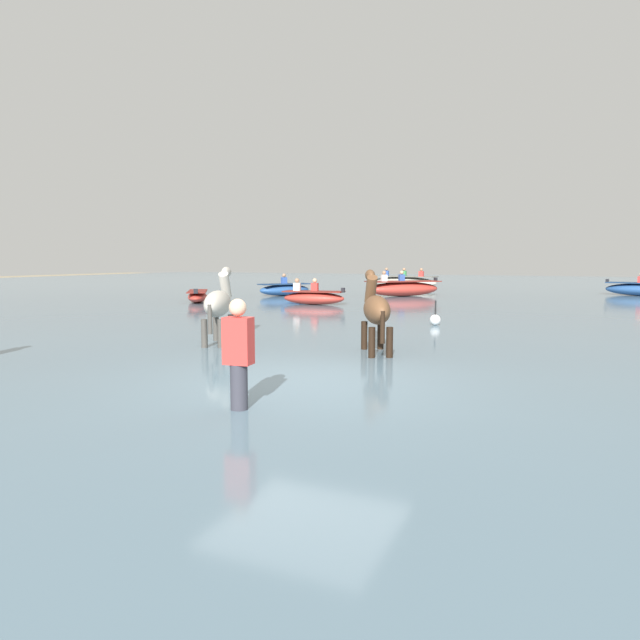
{
  "coord_description": "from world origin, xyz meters",
  "views": [
    {
      "loc": [
        3.26,
        -6.87,
        2.07
      ],
      "look_at": [
        -1.21,
        3.14,
        0.85
      ],
      "focal_mm": 30.66,
      "sensor_mm": 36.0,
      "label": 1
    }
  ],
  "objects_px": {
    "boat_far_inshore": "(285,289)",
    "boat_mid_outer": "(403,282)",
    "boat_distant_west": "(403,288)",
    "person_spectator_far": "(239,365)",
    "boat_far_offshore": "(314,297)",
    "boat_distant_east": "(198,296)",
    "horse_lead_pinto": "(219,306)",
    "horse_trailing_bay": "(376,312)",
    "channel_buoy": "(435,320)"
  },
  "relations": [
    {
      "from": "horse_trailing_bay",
      "to": "horse_lead_pinto",
      "type": "bearing_deg",
      "value": -175.49
    },
    {
      "from": "boat_distant_west",
      "to": "boat_mid_outer",
      "type": "height_order",
      "value": "boat_mid_outer"
    },
    {
      "from": "person_spectator_far",
      "to": "boat_far_inshore",
      "type": "bearing_deg",
      "value": 116.26
    },
    {
      "from": "boat_far_inshore",
      "to": "boat_distant_east",
      "type": "distance_m",
      "value": 5.1
    },
    {
      "from": "boat_mid_outer",
      "to": "person_spectator_far",
      "type": "distance_m",
      "value": 26.53
    },
    {
      "from": "boat_distant_west",
      "to": "channel_buoy",
      "type": "xyz_separation_m",
      "value": [
        3.86,
        -10.77,
        -0.21
      ]
    },
    {
      "from": "boat_mid_outer",
      "to": "person_spectator_far",
      "type": "bearing_deg",
      "value": -78.59
    },
    {
      "from": "boat_far_offshore",
      "to": "boat_mid_outer",
      "type": "relative_size",
      "value": 0.6
    },
    {
      "from": "boat_far_offshore",
      "to": "person_spectator_far",
      "type": "distance_m",
      "value": 14.75
    },
    {
      "from": "horse_lead_pinto",
      "to": "channel_buoy",
      "type": "bearing_deg",
      "value": 55.58
    },
    {
      "from": "horse_trailing_bay",
      "to": "boat_far_inshore",
      "type": "relative_size",
      "value": 0.71
    },
    {
      "from": "boat_distant_west",
      "to": "channel_buoy",
      "type": "height_order",
      "value": "boat_distant_west"
    },
    {
      "from": "horse_lead_pinto",
      "to": "horse_trailing_bay",
      "type": "xyz_separation_m",
      "value": [
        3.28,
        0.26,
        -0.02
      ]
    },
    {
      "from": "boat_far_offshore",
      "to": "person_spectator_far",
      "type": "bearing_deg",
      "value": -68.59
    },
    {
      "from": "horse_lead_pinto",
      "to": "boat_distant_west",
      "type": "bearing_deg",
      "value": 91.75
    },
    {
      "from": "boat_far_inshore",
      "to": "boat_mid_outer",
      "type": "relative_size",
      "value": 0.63
    },
    {
      "from": "boat_far_offshore",
      "to": "boat_distant_east",
      "type": "relative_size",
      "value": 0.99
    },
    {
      "from": "boat_far_offshore",
      "to": "horse_trailing_bay",
      "type": "bearing_deg",
      "value": -59.22
    },
    {
      "from": "boat_distant_west",
      "to": "channel_buoy",
      "type": "relative_size",
      "value": 5.38
    },
    {
      "from": "boat_far_offshore",
      "to": "boat_distant_west",
      "type": "bearing_deg",
      "value": 73.08
    },
    {
      "from": "boat_far_inshore",
      "to": "person_spectator_far",
      "type": "relative_size",
      "value": 1.62
    },
    {
      "from": "channel_buoy",
      "to": "boat_far_offshore",
      "type": "bearing_deg",
      "value": 140.3
    },
    {
      "from": "horse_trailing_bay",
      "to": "boat_mid_outer",
      "type": "bearing_deg",
      "value": 104.15
    },
    {
      "from": "boat_far_inshore",
      "to": "boat_mid_outer",
      "type": "height_order",
      "value": "boat_mid_outer"
    },
    {
      "from": "boat_far_inshore",
      "to": "boat_distant_east",
      "type": "bearing_deg",
      "value": -106.04
    },
    {
      "from": "horse_lead_pinto",
      "to": "person_spectator_far",
      "type": "relative_size",
      "value": 1.17
    },
    {
      "from": "person_spectator_far",
      "to": "boat_mid_outer",
      "type": "bearing_deg",
      "value": 101.41
    },
    {
      "from": "horse_trailing_bay",
      "to": "person_spectator_far",
      "type": "distance_m",
      "value": 4.33
    },
    {
      "from": "boat_far_inshore",
      "to": "person_spectator_far",
      "type": "height_order",
      "value": "person_spectator_far"
    },
    {
      "from": "horse_trailing_bay",
      "to": "channel_buoy",
      "type": "height_order",
      "value": "horse_trailing_bay"
    },
    {
      "from": "horse_trailing_bay",
      "to": "boat_far_inshore",
      "type": "xyz_separation_m",
      "value": [
        -9.02,
        13.53,
        -0.47
      ]
    },
    {
      "from": "boat_far_offshore",
      "to": "person_spectator_far",
      "type": "xyz_separation_m",
      "value": [
        5.38,
        -13.73,
        0.24
      ]
    },
    {
      "from": "horse_trailing_bay",
      "to": "boat_distant_east",
      "type": "relative_size",
      "value": 0.74
    },
    {
      "from": "boat_distant_west",
      "to": "boat_far_offshore",
      "type": "bearing_deg",
      "value": -106.92
    },
    {
      "from": "boat_mid_outer",
      "to": "channel_buoy",
      "type": "relative_size",
      "value": 6.43
    },
    {
      "from": "boat_distant_west",
      "to": "boat_distant_east",
      "type": "distance_m",
      "value": 9.54
    },
    {
      "from": "boat_mid_outer",
      "to": "boat_distant_east",
      "type": "distance_m",
      "value": 13.97
    },
    {
      "from": "horse_trailing_bay",
      "to": "boat_far_inshore",
      "type": "bearing_deg",
      "value": 123.71
    },
    {
      "from": "boat_distant_east",
      "to": "person_spectator_far",
      "type": "relative_size",
      "value": 1.54
    },
    {
      "from": "boat_mid_outer",
      "to": "horse_trailing_bay",
      "type": "bearing_deg",
      "value": -75.85
    },
    {
      "from": "boat_far_inshore",
      "to": "channel_buoy",
      "type": "relative_size",
      "value": 4.08
    },
    {
      "from": "boat_distant_east",
      "to": "boat_far_inshore",
      "type": "bearing_deg",
      "value": 73.96
    },
    {
      "from": "boat_far_inshore",
      "to": "boat_mid_outer",
      "type": "xyz_separation_m",
      "value": [
        3.56,
        8.15,
        0.09
      ]
    },
    {
      "from": "horse_lead_pinto",
      "to": "boat_distant_west",
      "type": "distance_m",
      "value": 15.72
    },
    {
      "from": "boat_distant_east",
      "to": "person_spectator_far",
      "type": "distance_m",
      "value": 16.49
    },
    {
      "from": "boat_mid_outer",
      "to": "person_spectator_far",
      "type": "height_order",
      "value": "person_spectator_far"
    },
    {
      "from": "boat_distant_west",
      "to": "person_spectator_far",
      "type": "xyz_separation_m",
      "value": [
        3.54,
        -19.77,
        0.15
      ]
    },
    {
      "from": "boat_far_inshore",
      "to": "boat_far_offshore",
      "type": "height_order",
      "value": "boat_far_inshore"
    },
    {
      "from": "person_spectator_far",
      "to": "boat_distant_east",
      "type": "bearing_deg",
      "value": 128.28
    },
    {
      "from": "horse_lead_pinto",
      "to": "boat_distant_east",
      "type": "bearing_deg",
      "value": 128.83
    }
  ]
}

